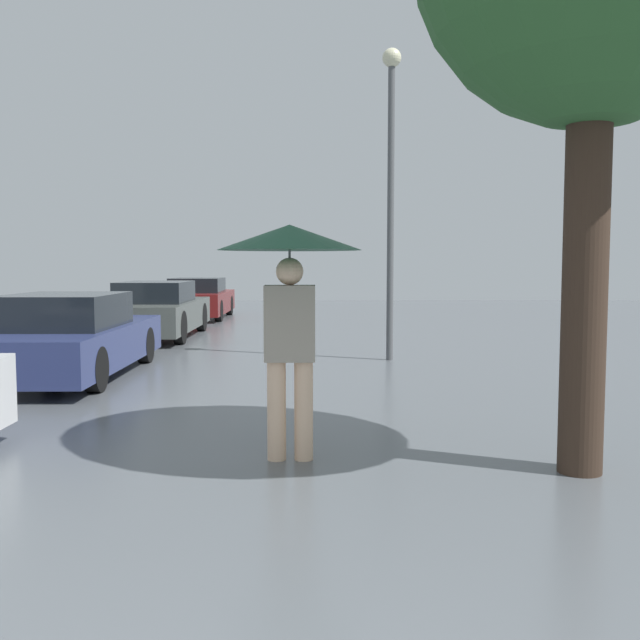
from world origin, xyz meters
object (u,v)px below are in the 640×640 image
Objects in this scene: street_lamp at (391,164)px; pedestrian at (290,269)px; parked_car_farthest at (199,299)px; parked_car_second at (69,338)px; parked_car_third at (158,311)px.

pedestrian is at bearing -103.77° from street_lamp.
street_lamp is (4.59, -9.10, 2.65)m from parked_car_farthest.
parked_car_third is (0.11, 5.35, 0.03)m from parked_car_second.
street_lamp is at bearing -63.20° from parked_car_farthest.
pedestrian is at bearing -71.98° from parked_car_third.
parked_car_farthest reaches higher than parked_car_second.
parked_car_third is 5.40m from parked_car_farthest.
street_lamp is (1.47, 6.01, 1.66)m from pedestrian.
parked_car_second is 1.05× the size of parked_car_farthest.
parked_car_farthest is (0.14, 10.75, 0.01)m from parked_car_second.
pedestrian reaches higher than parked_car_second.
pedestrian is 0.43× the size of parked_car_third.
parked_car_second is 0.96× the size of parked_car_third.
parked_car_second is 0.85× the size of street_lamp.
street_lamp is (4.63, -3.69, 2.63)m from parked_car_third.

